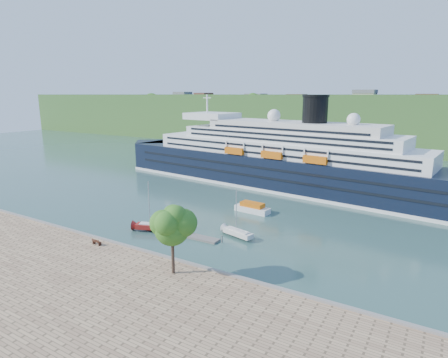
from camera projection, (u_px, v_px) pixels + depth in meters
ground at (114, 248)px, 60.01m from camera, size 400.00×400.00×0.00m
far_hillside at (343, 120)px, 178.59m from camera, size 400.00×50.00×24.00m
quay_coping at (112, 242)px, 59.59m from camera, size 220.00×0.50×0.30m
cruise_ship at (273, 141)px, 98.57m from camera, size 108.42×27.49×24.11m
park_bench at (97, 242)px, 58.64m from camera, size 1.67×0.71×1.06m
promenade_tree at (172, 237)px, 48.35m from camera, size 6.18×6.18×10.24m
floating_pontoon at (179, 233)px, 66.02m from camera, size 16.12×2.14×0.36m
sailboat_red at (152, 208)px, 66.38m from camera, size 7.00×4.26×8.76m
sailboat_white_far at (238, 215)px, 63.45m from camera, size 6.57×3.26×8.18m
tender_launch at (252, 207)px, 78.07m from camera, size 7.74×3.27×2.08m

